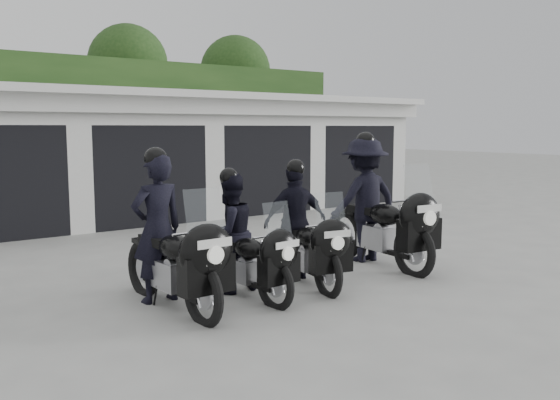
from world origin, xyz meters
TOP-DOWN VIEW (x-y plane):
  - ground at (0.00, 0.00)m, footprint 80.00×80.00m
  - garage_block at (-0.00, 8.06)m, footprint 16.40×6.80m
  - background_vegetation at (0.37, 12.92)m, footprint 20.00×3.90m
  - police_bike_a at (-2.30, -0.17)m, footprint 0.72×2.27m
  - police_bike_b at (-1.35, -0.17)m, footprint 0.81×1.94m
  - police_bike_c at (-0.28, -0.13)m, footprint 1.05×2.01m
  - police_bike_d at (1.35, 0.11)m, footprint 1.34×2.47m

SIDE VIEW (x-z plane):
  - ground at x=0.00m, z-range 0.00..0.00m
  - police_bike_b at x=-1.35m, z-range -0.13..1.56m
  - police_bike_c at x=-0.28m, z-range -0.14..1.63m
  - police_bike_a at x=-2.30m, z-range -0.20..1.77m
  - police_bike_d at x=1.35m, z-range -0.16..1.99m
  - garage_block at x=0.00m, z-range -0.06..2.90m
  - background_vegetation at x=0.37m, z-range -0.13..5.67m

